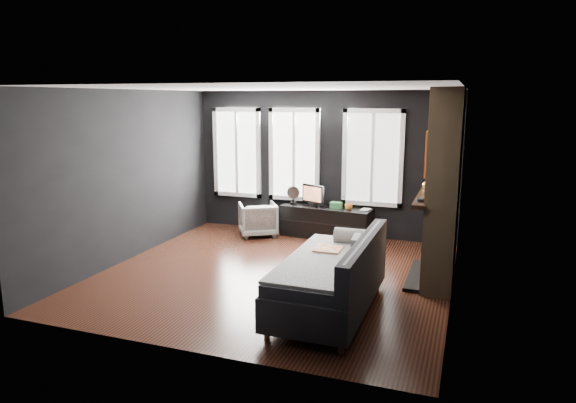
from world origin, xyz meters
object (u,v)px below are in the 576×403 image
(book, at_px, (361,204))
(monitor, at_px, (313,194))
(mug, at_px, (349,206))
(mantel_vase, at_px, (428,184))
(media_console, at_px, (327,222))
(sofa, at_px, (329,273))
(armchair, at_px, (258,217))

(book, bearing_deg, monitor, 177.54)
(mug, xyz_separation_m, mantel_vase, (1.45, -1.09, 0.66))
(media_console, height_order, book, book)
(media_console, xyz_separation_m, mantel_vase, (1.88, -1.19, 1.02))
(sofa, height_order, mug, sofa)
(armchair, height_order, mantel_vase, mantel_vase)
(monitor, xyz_separation_m, mantel_vase, (2.16, -1.21, 0.51))
(sofa, relative_size, media_console, 1.31)
(armchair, bearing_deg, mug, 155.12)
(media_console, bearing_deg, mantel_vase, -26.35)
(media_console, bearing_deg, sofa, -67.99)
(sofa, height_order, book, sofa)
(media_console, bearing_deg, mug, -6.44)
(monitor, distance_m, mug, 0.74)
(armchair, relative_size, mug, 5.15)
(book, xyz_separation_m, mantel_vase, (1.23, -1.17, 0.62))
(sofa, xyz_separation_m, monitor, (-1.21, 3.26, 0.33))
(mug, height_order, book, book)
(sofa, height_order, media_console, sofa)
(media_console, height_order, mantel_vase, mantel_vase)
(monitor, height_order, book, monitor)
(sofa, distance_m, mug, 3.19)
(book, bearing_deg, mug, -160.80)
(armchair, xyz_separation_m, media_console, (1.27, 0.29, -0.05))
(sofa, bearing_deg, book, 95.25)
(book, height_order, mantel_vase, mantel_vase)
(monitor, xyz_separation_m, book, (0.93, -0.04, -0.12))
(armchair, bearing_deg, monitor, 165.98)
(mug, bearing_deg, monitor, 170.72)
(sofa, relative_size, book, 10.40)
(mug, bearing_deg, armchair, -173.44)
(armchair, xyz_separation_m, mug, (1.70, 0.20, 0.30))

